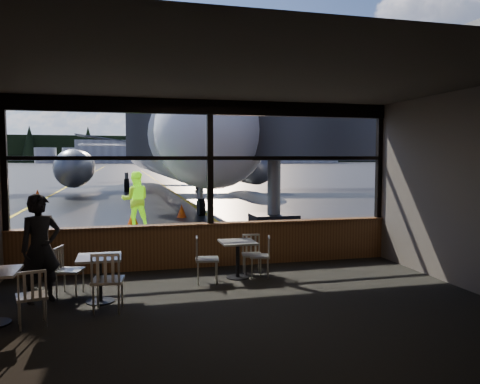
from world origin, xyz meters
name	(u,v)px	position (x,y,z in m)	size (l,w,h in m)	color
ground_plane	(129,166)	(0.00, 120.00, 0.00)	(520.00, 520.00, 0.00)	black
carpet_floor	(247,311)	(0.00, -3.00, 0.01)	(8.00, 6.00, 0.01)	black
ceiling	(247,76)	(0.00, -3.00, 3.50)	(8.00, 6.00, 0.04)	#38332D
wall_right	(476,191)	(4.00, -3.00, 1.75)	(0.04, 6.00, 3.50)	#524841
wall_back	(338,224)	(0.00, -6.00, 1.75)	(8.00, 0.04, 3.50)	#524841
window_sill	(210,246)	(0.00, 0.00, 0.45)	(8.00, 0.28, 0.90)	brown
window_header	(210,107)	(0.00, 0.00, 3.35)	(8.00, 0.18, 0.30)	black
mullion_left	(4,164)	(-3.95, 0.00, 2.20)	(0.12, 0.12, 2.60)	black
mullion_centre	(210,163)	(0.00, 0.00, 2.20)	(0.12, 0.12, 2.60)	black
mullion_right	(379,162)	(3.95, 0.00, 2.20)	(0.12, 0.12, 2.60)	black
window_transom	(210,158)	(0.00, 0.00, 2.30)	(8.00, 0.10, 0.08)	black
airliner	(164,103)	(1.00, 21.69, 5.91)	(32.23, 38.67, 11.82)	white
jet_bridge	(284,151)	(3.60, 5.50, 2.52)	(9.45, 11.55, 5.04)	#2F2F31
cafe_table_near	(238,260)	(0.33, -1.08, 0.36)	(0.65, 0.65, 0.72)	#9E9991
cafe_table_mid	(100,279)	(-2.17, -2.00, 0.37)	(0.68, 0.68, 0.75)	#9C9890
chair_near_e	(260,257)	(0.77, -1.08, 0.40)	(0.43, 0.43, 0.80)	#AFAA9E
chair_near_w	(207,260)	(-0.30, -1.29, 0.44)	(0.48, 0.48, 0.87)	#AFAB9E
chair_near_n	(252,255)	(0.66, -0.92, 0.40)	(0.43, 0.43, 0.80)	#B6B0A4
chair_mid_s	(108,281)	(-2.03, -2.50, 0.47)	(0.51, 0.51, 0.94)	beige
chair_mid_w	(70,271)	(-2.67, -1.49, 0.42)	(0.46, 0.46, 0.84)	beige
chair_left_s	(32,297)	(-3.02, -2.88, 0.41)	(0.45, 0.45, 0.82)	#B9B3A7
passenger	(41,249)	(-3.07, -1.76, 0.87)	(0.63, 0.42, 1.74)	black
ground_crew	(135,200)	(-1.38, 5.95, 0.93)	(0.90, 0.70, 1.86)	#BFF219
cone_nose	(182,211)	(0.42, 8.27, 0.26)	(0.37, 0.37, 0.51)	orange
cone_wing	(38,194)	(-6.44, 18.66, 0.26)	(0.37, 0.37, 0.51)	#EC6007
hangar_mid	(126,151)	(0.00, 185.00, 5.00)	(38.00, 15.00, 10.00)	silver
hangar_right	(273,148)	(60.00, 178.00, 6.00)	(50.00, 20.00, 12.00)	silver
fuel_tank_a	(45,155)	(-30.00, 182.00, 3.00)	(8.00, 8.00, 6.00)	silver
fuel_tank_b	(73,155)	(-20.00, 182.00, 3.00)	(8.00, 8.00, 6.00)	silver
fuel_tank_c	(100,155)	(-10.00, 182.00, 3.00)	(8.00, 8.00, 6.00)	silver
treeline	(126,149)	(0.00, 210.00, 6.00)	(360.00, 3.00, 12.00)	black
cone_extra	(133,218)	(-1.47, 6.25, 0.28)	(0.41, 0.41, 0.57)	red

